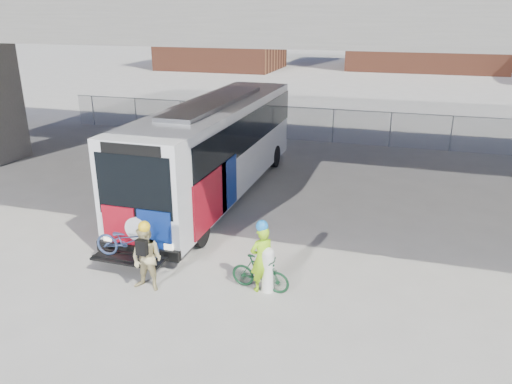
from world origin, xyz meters
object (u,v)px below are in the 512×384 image
at_px(bike_parked, 260,273).
at_px(cyclist_hivis, 262,257).
at_px(cyclist_tan, 147,258).
at_px(bus, 216,142).
at_px(bollard, 268,268).

bearing_deg(bike_parked, cyclist_hivis, -84.15).
relative_size(cyclist_tan, bike_parked, 1.21).
height_order(bus, bollard, bus).
height_order(bus, cyclist_tan, bus).
relative_size(cyclist_hivis, cyclist_tan, 1.02).
relative_size(bollard, bike_parked, 0.77).
height_order(bollard, cyclist_tan, cyclist_tan).
bearing_deg(bike_parked, bollard, -84.15).
xyz_separation_m(bus, bollard, (3.85, -6.31, -1.45)).
bearing_deg(bollard, bus, 121.37).
bearing_deg(bike_parked, bus, 35.83).
xyz_separation_m(bus, cyclist_hivis, (3.69, -6.31, -1.17)).
distance_m(bus, bike_parked, 7.47).
height_order(bollard, bike_parked, bollard).
bearing_deg(bollard, cyclist_hivis, -180.00).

